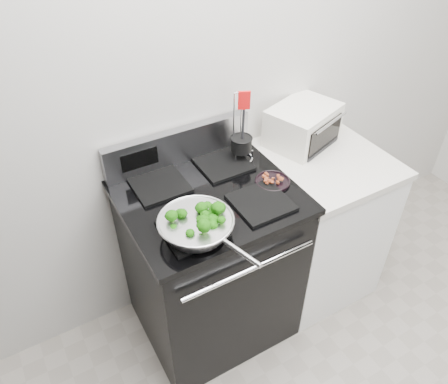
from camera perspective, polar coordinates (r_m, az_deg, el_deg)
back_wall at (r=2.15m, az=0.64°, el=15.61°), size 4.00×0.02×2.70m
gas_range at (r=2.31m, az=-1.77°, el=-9.19°), size 0.79×0.69×1.13m
counter at (r=2.61m, az=11.65°, el=-3.86°), size 0.62×0.68×0.92m
skillet at (r=1.76m, az=-3.62°, el=-4.33°), size 0.31×0.49×0.07m
broccoli_pile at (r=1.75m, az=-3.71°, el=-3.86°), size 0.25×0.25×0.09m
bacon_plate at (r=2.05m, az=6.37°, el=1.61°), size 0.16×0.16×0.04m
utensil_holder at (r=2.17m, az=2.27°, el=5.80°), size 0.12×0.12×0.38m
toaster_oven at (r=2.38m, az=10.26°, el=8.59°), size 0.43×0.38×0.21m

